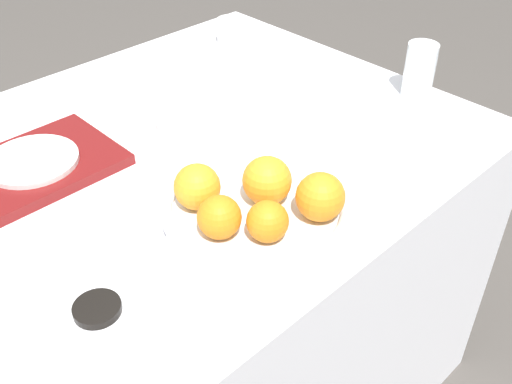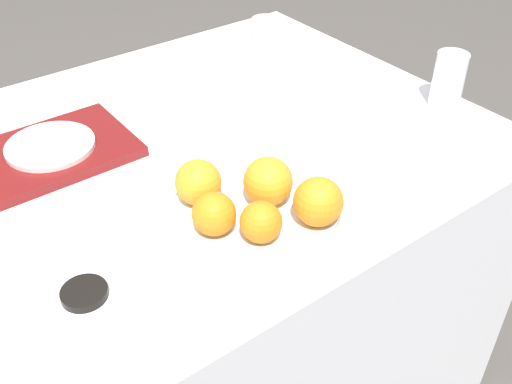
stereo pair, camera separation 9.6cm
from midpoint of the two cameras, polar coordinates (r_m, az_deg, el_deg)
table at (r=1.36m, az=-9.02°, el=-11.41°), size 1.47×0.91×0.76m
fruit_platter at (r=0.98m, az=2.80°, el=-1.68°), size 0.31×0.31×0.03m
orange_0 at (r=0.93m, az=8.90°, el=-1.04°), size 0.08×0.08×0.08m
orange_1 at (r=0.96m, az=4.01°, el=0.91°), size 0.08×0.08×0.08m
orange_2 at (r=0.90m, az=-1.01°, el=-2.22°), size 0.07×0.07×0.07m
orange_3 at (r=0.96m, az=-2.70°, el=0.81°), size 0.08×0.08×0.08m
orange_4 at (r=0.89m, az=3.54°, el=-3.00°), size 0.06×0.06×0.06m
water_glass at (r=1.35m, az=19.84°, el=9.92°), size 0.07×0.07×0.12m
serving_tray at (r=1.17m, az=-16.68°, el=3.56°), size 0.29×0.21×0.02m
side_plate at (r=1.16m, az=-16.81°, el=4.17°), size 0.16×0.16×0.01m
cup_0 at (r=1.58m, az=2.68°, el=15.01°), size 0.07×0.07×0.07m
cup_2 at (r=1.15m, az=-3.57°, el=5.89°), size 0.09×0.09×0.06m
cup_3 at (r=1.35m, az=-4.58°, el=11.36°), size 0.08×0.08×0.08m
napkin at (r=1.24m, az=13.48°, el=5.97°), size 0.13×0.13×0.01m
soy_dish at (r=0.87m, az=-13.03°, el=-9.51°), size 0.07×0.07×0.01m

